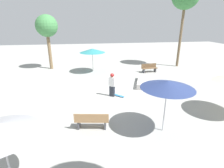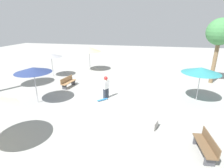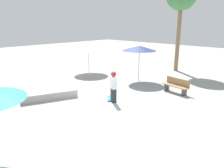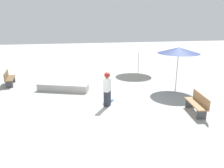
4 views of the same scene
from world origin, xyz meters
name	(u,v)px [view 1 (image 1 of 4)]	position (x,y,z in m)	size (l,w,h in m)	color
ground_plane	(112,93)	(0.00, 0.00, 0.00)	(60.00, 60.00, 0.00)	#9E9E99
skater_main	(112,84)	(0.58, -0.08, 0.88)	(0.43, 0.49, 1.63)	#282D38
skateboard	(119,96)	(0.72, 0.36, 0.06)	(0.70, 0.72, 0.07)	teal
concrete_ledge	(141,82)	(-1.50, 2.63, 0.20)	(2.91, 1.51, 0.41)	#A8A39E
bench_near	(149,68)	(-4.78, 4.55, 0.43)	(0.61, 1.64, 0.85)	#47474C
bench_far	(92,121)	(4.24, -1.64, 0.43)	(0.70, 1.65, 0.85)	#47474C
shade_umbrella_teal	(92,51)	(-5.66, -1.03, 2.17)	(2.47, 2.47, 2.36)	#B7B7BC
shade_umbrella_navy	(168,85)	(4.91, 1.61, 2.28)	(2.32, 2.32, 2.45)	#B7B7BC
shade_umbrella_grey	(0,129)	(7.07, -4.15, 2.12)	(2.08, 2.08, 2.29)	#B7B7BC
palm_tree_right	(47,27)	(-7.80, -5.41, 4.33)	(2.19, 2.19, 5.51)	brown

